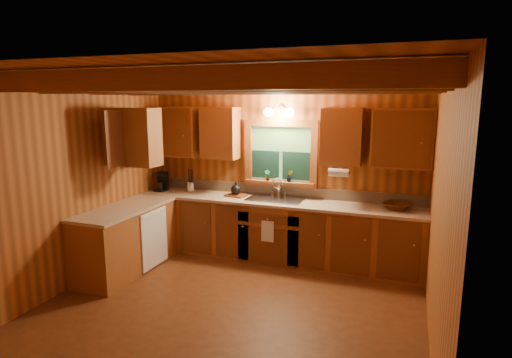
{
  "coord_description": "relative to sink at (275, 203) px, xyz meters",
  "views": [
    {
      "loc": [
        1.81,
        -4.11,
        2.32
      ],
      "look_at": [
        0.0,
        0.8,
        1.35
      ],
      "focal_mm": 29.54,
      "sensor_mm": 36.0,
      "label": 1
    }
  ],
  "objects": [
    {
      "name": "countertop",
      "position": [
        -0.48,
        -0.31,
        0.02
      ],
      "size": [
        4.2,
        2.24,
        0.04
      ],
      "color": "tan",
      "rests_on": "base_cabinets"
    },
    {
      "name": "coffee_maker",
      "position": [
        -1.91,
        -0.01,
        0.19
      ],
      "size": [
        0.17,
        0.22,
        0.3
      ],
      "rotation": [
        0.0,
        0.0,
        0.02
      ],
      "color": "black",
      "rests_on": "countertop"
    },
    {
      "name": "potted_plant_left",
      "position": [
        -0.18,
        0.18,
        0.37
      ],
      "size": [
        0.1,
        0.08,
        0.16
      ],
      "primitive_type": "imported",
      "rotation": [
        0.0,
        0.0,
        0.35
      ],
      "color": "#633115",
      "rests_on": "window_sill"
    },
    {
      "name": "paper_towel_roll",
      "position": [
        0.92,
        -0.07,
        0.51
      ],
      "size": [
        0.27,
        0.11,
        0.11
      ],
      "primitive_type": "cylinder",
      "rotation": [
        0.0,
        1.57,
        0.0
      ],
      "color": "white",
      "rests_on": "upper_cabinets"
    },
    {
      "name": "base_cabinets",
      "position": [
        -0.49,
        -0.32,
        -0.43
      ],
      "size": [
        4.2,
        2.22,
        0.86
      ],
      "color": "brown",
      "rests_on": "ground"
    },
    {
      "name": "upper_cabinets",
      "position": [
        -0.56,
        -0.18,
        0.98
      ],
      "size": [
        4.19,
        1.77,
        0.78
      ],
      "color": "brown",
      "rests_on": "room"
    },
    {
      "name": "cutting_board",
      "position": [
        -0.63,
        0.02,
        0.06
      ],
      "size": [
        0.33,
        0.25,
        0.03
      ],
      "primitive_type": "cube",
      "rotation": [
        0.0,
        0.0,
        -0.14
      ],
      "color": "#633115",
      "rests_on": "countertop"
    },
    {
      "name": "teakettle",
      "position": [
        -0.63,
        0.02,
        0.15
      ],
      "size": [
        0.15,
        0.15,
        0.19
      ],
      "rotation": [
        0.0,
        0.0,
        0.12
      ],
      "color": "black",
      "rests_on": "cutting_board"
    },
    {
      "name": "utensil_crock",
      "position": [
        -1.43,
        0.06,
        0.13
      ],
      "size": [
        0.13,
        0.13,
        0.37
      ],
      "rotation": [
        0.0,
        0.0,
        0.21
      ],
      "color": "silver",
      "rests_on": "countertop"
    },
    {
      "name": "dish_towel",
      "position": [
        0.0,
        -0.34,
        -0.34
      ],
      "size": [
        0.18,
        0.01,
        0.3
      ],
      "primitive_type": "cube",
      "color": "white",
      "rests_on": "base_cabinets"
    },
    {
      "name": "window_sill",
      "position": [
        0.0,
        0.22,
        0.26
      ],
      "size": [
        1.06,
        0.14,
        0.04
      ],
      "primitive_type": "cube",
      "color": "brown",
      "rests_on": "room"
    },
    {
      "name": "ceiling_beams",
      "position": [
        0.0,
        -1.6,
        1.63
      ],
      "size": [
        4.2,
        2.54,
        0.18
      ],
      "color": "brown",
      "rests_on": "room"
    },
    {
      "name": "room",
      "position": [
        0.0,
        -1.6,
        0.44
      ],
      "size": [
        4.2,
        4.2,
        4.2
      ],
      "color": "#5D3016",
      "rests_on": "ground"
    },
    {
      "name": "window",
      "position": [
        0.0,
        0.26,
        0.67
      ],
      "size": [
        1.12,
        0.08,
        1.0
      ],
      "color": "brown",
      "rests_on": "room"
    },
    {
      "name": "dishwasher_panel",
      "position": [
        -1.47,
        -0.92,
        -0.43
      ],
      "size": [
        0.02,
        0.6,
        0.8
      ],
      "primitive_type": "cube",
      "color": "white",
      "rests_on": "base_cabinets"
    },
    {
      "name": "wall_sconce",
      "position": [
        0.0,
        0.14,
        1.31
      ],
      "size": [
        0.45,
        0.21,
        0.17
      ],
      "color": "black",
      "rests_on": "room"
    },
    {
      "name": "sink",
      "position": [
        0.0,
        0.0,
        0.0
      ],
      "size": [
        0.82,
        0.48,
        0.43
      ],
      "color": "silver",
      "rests_on": "countertop"
    },
    {
      "name": "backsplash",
      "position": [
        0.0,
        0.28,
        0.12
      ],
      "size": [
        4.2,
        0.02,
        0.16
      ],
      "primitive_type": "cube",
      "color": "tan",
      "rests_on": "room"
    },
    {
      "name": "wicker_basket",
      "position": [
        1.69,
        0.04,
        0.09
      ],
      "size": [
        0.47,
        0.47,
        0.09
      ],
      "primitive_type": "imported",
      "rotation": [
        0.0,
        0.0,
        -0.38
      ],
      "color": "#48230C",
      "rests_on": "countertop"
    },
    {
      "name": "potted_plant_right",
      "position": [
        0.16,
        0.22,
        0.37
      ],
      "size": [
        0.11,
        0.1,
        0.17
      ],
      "primitive_type": "imported",
      "rotation": [
        0.0,
        0.0,
        0.24
      ],
      "color": "#633115",
      "rests_on": "window_sill"
    }
  ]
}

